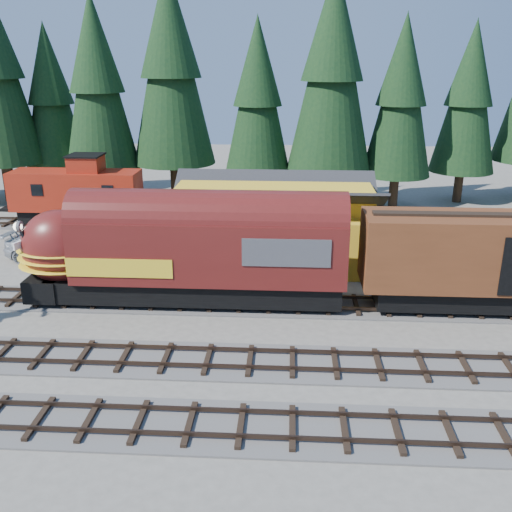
# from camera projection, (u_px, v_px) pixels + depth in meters

# --- Properties ---
(ground) EXTENTS (120.00, 120.00, 0.00)m
(ground) POSITION_uv_depth(u_px,v_px,m) (266.00, 341.00, 26.00)
(ground) COLOR #6B665B
(ground) RESTS_ON ground
(track_siding) EXTENTS (68.00, 3.20, 0.33)m
(track_siding) POSITION_uv_depth(u_px,v_px,m) (464.00, 309.00, 29.18)
(track_siding) COLOR #4C4947
(track_siding) RESTS_ON ground
(track_main_south) EXTENTS (68.00, 3.20, 0.33)m
(track_main_south) POSITION_uv_depth(u_px,v_px,m) (505.00, 370.00, 23.54)
(track_main_south) COLOR #4C4947
(track_main_south) RESTS_ON ground
(track_spur) EXTENTS (32.00, 3.20, 0.33)m
(track_spur) POSITION_uv_depth(u_px,v_px,m) (145.00, 225.00, 43.48)
(track_spur) COLOR #4C4947
(track_spur) RESTS_ON ground
(depot) EXTENTS (12.80, 7.00, 5.30)m
(depot) POSITION_uv_depth(u_px,v_px,m) (274.00, 217.00, 34.89)
(depot) COLOR gold
(depot) RESTS_ON ground
(conifer_backdrop) EXTENTS (78.34, 22.76, 17.32)m
(conifer_backdrop) POSITION_uv_depth(u_px,v_px,m) (318.00, 80.00, 45.18)
(conifer_backdrop) COLOR black
(conifer_backdrop) RESTS_ON ground
(locomotive) EXTENTS (16.97, 3.37, 4.61)m
(locomotive) POSITION_uv_depth(u_px,v_px,m) (175.00, 255.00, 29.15)
(locomotive) COLOR black
(locomotive) RESTS_ON ground
(caboose) EXTENTS (9.58, 2.78, 4.98)m
(caboose) POSITION_uv_depth(u_px,v_px,m) (77.00, 193.00, 42.96)
(caboose) COLOR black
(caboose) RESTS_ON ground
(pickup_truck_a) EXTENTS (6.07, 4.26, 1.54)m
(pickup_truck_a) POSITION_uv_depth(u_px,v_px,m) (78.00, 249.00, 36.04)
(pickup_truck_a) COLOR black
(pickup_truck_a) RESTS_ON ground
(pickup_truck_b) EXTENTS (6.56, 3.73, 1.79)m
(pickup_truck_b) POSITION_uv_depth(u_px,v_px,m) (53.00, 247.00, 35.86)
(pickup_truck_b) COLOR #B4B8BD
(pickup_truck_b) RESTS_ON ground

